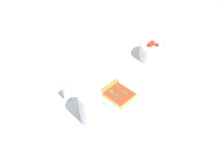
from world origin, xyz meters
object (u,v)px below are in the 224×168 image
pizza_slice_main (116,92)px  salad_bowl (153,51)px  soda_glass (91,108)px  plate (126,90)px  pepper_shaker (67,92)px

pizza_slice_main → salad_bowl: (-0.17, 0.26, 0.02)m
pizza_slice_main → soda_glass: size_ratio=1.22×
salad_bowl → soda_glass: 0.46m
plate → pepper_shaker: size_ratio=3.54×
pizza_slice_main → pepper_shaker: (-0.07, -0.18, 0.01)m
salad_bowl → pepper_shaker: salad_bowl is taller
pizza_slice_main → pepper_shaker: bearing=-109.9°
soda_glass → pepper_shaker: bearing=-159.2°
pizza_slice_main → soda_glass: bearing=-61.4°
soda_glass → pepper_shaker: (-0.14, -0.05, -0.03)m
soda_glass → pepper_shaker: soda_glass is taller
plate → soda_glass: soda_glass is taller
pizza_slice_main → salad_bowl: 0.31m
pepper_shaker → salad_bowl: bearing=102.9°
plate → salad_bowl: bearing=126.5°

